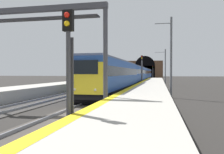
% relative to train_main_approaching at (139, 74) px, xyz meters
% --- Properties ---
extents(ground_plane, '(320.00, 320.00, 0.00)m').
position_rel_train_main_approaching_xyz_m(ground_plane, '(-45.68, -0.00, -2.27)').
color(ground_plane, '#282623').
extents(platform_right, '(112.00, 3.76, 1.05)m').
position_rel_train_main_approaching_xyz_m(platform_right, '(-45.68, -3.92, -1.75)').
color(platform_right, '#ADA89E').
rests_on(platform_right, ground_plane).
extents(platform_right_edge_strip, '(112.00, 0.50, 0.01)m').
position_rel_train_main_approaching_xyz_m(platform_right_edge_strip, '(-45.68, -2.29, -1.22)').
color(platform_right_edge_strip, yellow).
rests_on(platform_right_edge_strip, platform_right).
extents(track_main_line, '(160.00, 2.66, 0.21)m').
position_rel_train_main_approaching_xyz_m(track_main_line, '(-45.68, -0.00, -2.23)').
color(track_main_line, '#423D38').
rests_on(track_main_line, ground_plane).
extents(track_adjacent_line, '(160.00, 2.98, 0.21)m').
position_rel_train_main_approaching_xyz_m(track_adjacent_line, '(-45.68, 4.87, -2.23)').
color(track_adjacent_line, '#383533').
rests_on(track_adjacent_line, ground_plane).
extents(train_main_approaching, '(85.38, 3.19, 3.97)m').
position_rel_train_main_approaching_xyz_m(train_main_approaching, '(0.00, 0.00, 0.00)').
color(train_main_approaching, '#264C99').
rests_on(train_main_approaching, ground_plane).
extents(train_adjacent_platform, '(42.83, 3.44, 5.03)m').
position_rel_train_main_approaching_xyz_m(train_adjacent_platform, '(-9.24, 4.87, 0.08)').
color(train_adjacent_platform, '#235638').
rests_on(train_adjacent_platform, ground_plane).
extents(railway_signal_near, '(0.39, 0.38, 4.75)m').
position_rel_train_main_approaching_xyz_m(railway_signal_near, '(-50.88, -1.89, 0.53)').
color(railway_signal_near, '#38383D').
rests_on(railway_signal_near, ground_plane).
extents(railway_signal_mid, '(0.39, 0.38, 5.70)m').
position_rel_train_main_approaching_xyz_m(railway_signal_mid, '(-16.27, -1.89, 1.04)').
color(railway_signal_mid, '#4C4C54').
rests_on(railway_signal_mid, ground_plane).
extents(railway_signal_far, '(0.39, 0.38, 5.91)m').
position_rel_train_main_approaching_xyz_m(railway_signal_far, '(54.23, -1.89, 1.26)').
color(railway_signal_far, '#4C4C54').
rests_on(railway_signal_far, ground_plane).
extents(overhead_signal_gantry, '(0.70, 8.84, 6.82)m').
position_rel_train_main_approaching_xyz_m(overhead_signal_gantry, '(-44.97, 2.44, 2.91)').
color(overhead_signal_gantry, '#3F3F47').
rests_on(overhead_signal_gantry, ground_plane).
extents(tunnel_portal, '(2.38, 18.48, 11.38)m').
position_rel_train_main_approaching_xyz_m(tunnel_portal, '(63.04, 2.44, 2.19)').
color(tunnel_portal, brown).
rests_on(tunnel_portal, ground_plane).
extents(catenary_mast_near, '(0.22, 2.16, 7.25)m').
position_rel_train_main_approaching_xyz_m(catenary_mast_near, '(-11.65, -6.17, 1.46)').
color(catenary_mast_near, '#595B60').
rests_on(catenary_mast_near, ground_plane).
extents(catenary_mast_far, '(0.22, 1.72, 8.04)m').
position_rel_train_main_approaching_xyz_m(catenary_mast_far, '(-35.19, -6.18, 1.83)').
color(catenary_mast_far, '#595B60').
rests_on(catenary_mast_far, ground_plane).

